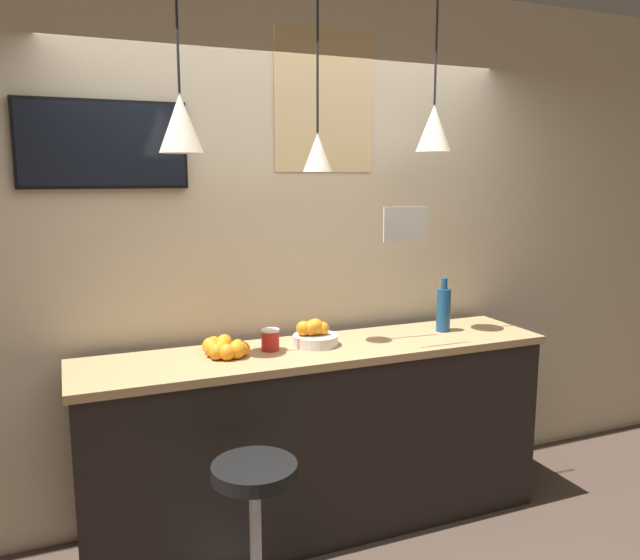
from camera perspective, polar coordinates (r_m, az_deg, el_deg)
back_wall at (r=3.48m, az=-2.42°, el=2.67°), size 8.00×0.06×2.90m
service_counter at (r=3.39m, az=-0.00°, el=-14.26°), size 2.46×0.55×1.00m
bar_stool at (r=2.78m, az=-5.93°, el=-20.83°), size 0.41×0.41×0.70m
fruit_bowl at (r=3.24m, az=-0.52°, el=-5.02°), size 0.24×0.24×0.14m
orange_pile at (r=3.10m, az=-8.79°, el=-6.13°), size 0.22×0.26×0.09m
juice_bottle at (r=3.58m, az=11.22°, el=-2.60°), size 0.08×0.08×0.30m
spread_jar at (r=3.16m, az=-4.56°, el=-5.46°), size 0.09×0.09×0.11m
pendant_lamp_left at (r=2.95m, az=-12.63°, el=13.85°), size 0.20×0.20×0.84m
pendant_lamp_middle at (r=3.13m, az=-0.22°, el=11.77°), size 0.14×0.14×0.92m
pendant_lamp_right at (r=3.44m, az=10.36°, el=13.53°), size 0.19×0.19×0.81m
mounted_tv at (r=3.20m, az=-19.21°, el=11.62°), size 0.79×0.04×0.42m
hanging_menu_board at (r=3.10m, az=7.80°, el=5.10°), size 0.24×0.01×0.17m
wall_poster at (r=3.51m, az=0.43°, el=16.02°), size 0.57×0.01×0.75m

